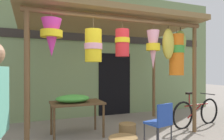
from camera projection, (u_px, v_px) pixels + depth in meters
The scene contains 7 objects.
shop_facade at pixel (81, 53), 6.42m from camera, with size 10.09×0.29×4.00m.
market_stall_canopy at pixel (116, 31), 4.77m from camera, with size 4.17×2.23×2.75m.
display_table at pixel (77, 106), 4.54m from camera, with size 1.14×0.72×0.76m.
flower_heap_on_table at pixel (74, 99), 4.46m from camera, with size 0.74×0.52×0.17m.
folding_chair at pixel (161, 121), 3.89m from camera, with size 0.48×0.48×0.84m.
wicker_basket_by_table at pixel (127, 129), 4.61m from camera, with size 0.38×0.38×0.26m, color olive.
parked_bicycle at pixel (197, 113), 5.35m from camera, with size 1.74×0.44×0.92m.
Camera 1 is at (-1.44, -3.75, 1.48)m, focal length 32.78 mm.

